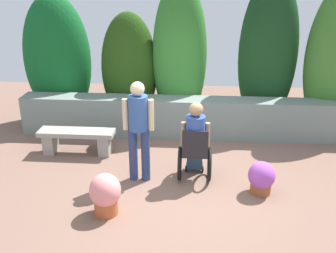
{
  "coord_description": "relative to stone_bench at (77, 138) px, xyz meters",
  "views": [
    {
      "loc": [
        0.16,
        -5.36,
        3.21
      ],
      "look_at": [
        -0.28,
        0.46,
        0.85
      ],
      "focal_mm": 41.84,
      "sensor_mm": 36.0,
      "label": 1
    }
  ],
  "objects": [
    {
      "name": "person_standing_companion",
      "position": [
        1.29,
        -0.88,
        0.66
      ],
      "size": [
        0.49,
        0.3,
        1.65
      ],
      "rotation": [
        0.0,
        0.0,
        0.0
      ],
      "color": "navy",
      "rests_on": "ground"
    },
    {
      "name": "flower_pot_terracotta_by_wall",
      "position": [
        0.96,
        -1.88,
        0.02
      ],
      "size": [
        0.44,
        0.44,
        0.61
      ],
      "color": "#BD5B31",
      "rests_on": "ground"
    },
    {
      "name": "ground_plane",
      "position": [
        2.01,
        -1.11,
        -0.3
      ],
      "size": [
        11.69,
        11.69,
        0.0
      ],
      "primitive_type": "plane",
      "color": "#795A4B"
    },
    {
      "name": "stone_retaining_wall",
      "position": [
        2.01,
        0.99,
        0.1
      ],
      "size": [
        6.78,
        0.5,
        0.8
      ],
      "primitive_type": "cube",
      "color": "slate",
      "rests_on": "ground"
    },
    {
      "name": "person_in_wheelchair",
      "position": [
        2.18,
        -0.78,
        0.33
      ],
      "size": [
        0.53,
        0.66,
        1.33
      ],
      "rotation": [
        0.0,
        0.0,
        0.14
      ],
      "color": "black",
      "rests_on": "ground"
    },
    {
      "name": "stone_bench",
      "position": [
        0.0,
        0.0,
        0.0
      ],
      "size": [
        1.39,
        0.38,
        0.46
      ],
      "rotation": [
        0.0,
        0.0,
        0.04
      ],
      "color": "gray",
      "rests_on": "ground"
    },
    {
      "name": "hedge_backdrop",
      "position": [
        2.01,
        1.64,
        1.16
      ],
      "size": [
        7.19,
        1.21,
        3.14
      ],
      "color": "#125A25",
      "rests_on": "ground"
    },
    {
      "name": "flower_pot_purple_near",
      "position": [
        3.2,
        -1.16,
        -0.04
      ],
      "size": [
        0.41,
        0.41,
        0.52
      ],
      "color": "brown",
      "rests_on": "ground"
    }
  ]
}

